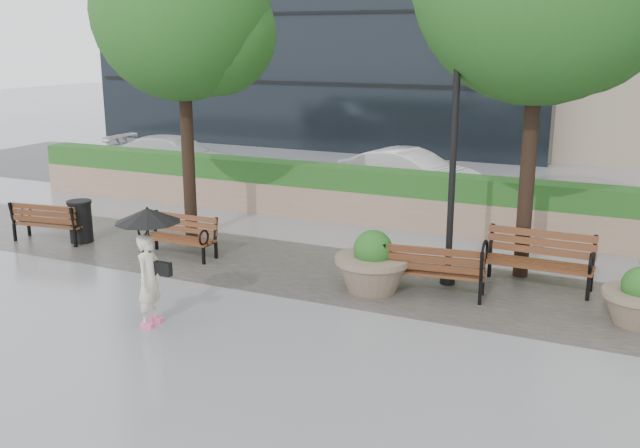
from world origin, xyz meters
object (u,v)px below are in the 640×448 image
at_px(bench_0, 51,230).
at_px(bench_2, 433,280).
at_px(trash_bin, 81,223).
at_px(bench_1, 179,245).
at_px(car_left, 176,157).
at_px(bench_3, 537,272).
at_px(planter_right, 639,302).
at_px(lamppost, 452,179).
at_px(planter_left, 373,268).
at_px(car_right, 410,173).
at_px(pedestrian, 149,255).

relative_size(bench_0, bench_2, 0.95).
bearing_deg(bench_0, trash_bin, -164.95).
relative_size(bench_1, car_left, 0.35).
bearing_deg(bench_3, bench_2, -143.34).
distance_m(bench_2, planter_right, 3.32).
height_order(bench_1, bench_3, bench_3).
bearing_deg(car_left, bench_0, -169.15).
relative_size(bench_0, bench_3, 0.90).
bearing_deg(lamppost, bench_3, 16.36).
distance_m(bench_1, planter_left, 4.41).
height_order(planter_left, car_left, car_left).
bearing_deg(bench_0, car_right, -133.31).
xyz_separation_m(trash_bin, car_left, (-2.76, 7.34, 0.22)).
relative_size(bench_0, planter_right, 1.53).
distance_m(bench_0, trash_bin, 0.71).
height_order(lamppost, pedestrian, lamppost).
distance_m(bench_0, bench_1, 3.29).
distance_m(bench_3, pedestrian, 6.86).
distance_m(planter_right, car_left, 15.92).
distance_m(bench_1, car_right, 8.10).
height_order(bench_3, trash_bin, bench_3).
bearing_deg(bench_3, trash_bin, -172.36).
bearing_deg(bench_2, lamppost, -103.34).
relative_size(bench_2, lamppost, 0.41).
bearing_deg(bench_0, car_left, -81.87).
distance_m(bench_1, bench_3, 7.13).
bearing_deg(planter_left, car_right, 103.53).
height_order(car_right, pedestrian, pedestrian).
xyz_separation_m(lamppost, car_right, (-3.04, 7.00, -1.31)).
bearing_deg(lamppost, car_left, 148.70).
bearing_deg(bench_1, lamppost, 7.50).
distance_m(trash_bin, car_left, 7.84).
bearing_deg(pedestrian, trash_bin, 49.40).
xyz_separation_m(bench_1, planter_right, (8.76, 0.06, 0.12)).
distance_m(bench_2, car_left, 13.10).
xyz_separation_m(bench_3, trash_bin, (-9.68, -1.15, 0.14)).
bearing_deg(bench_1, planter_left, -3.13).
relative_size(planter_right, pedestrian, 0.60).
bearing_deg(car_left, bench_2, -128.84).
relative_size(bench_3, lamppost, 0.43).
height_order(trash_bin, lamppost, lamppost).
height_order(bench_0, bench_3, bench_3).
height_order(bench_0, lamppost, lamppost).
distance_m(planter_left, pedestrian, 3.97).
relative_size(bench_0, car_right, 0.43).
bearing_deg(bench_2, car_left, -41.63).
relative_size(planter_right, car_left, 0.25).
bearing_deg(planter_right, bench_1, -179.58).
xyz_separation_m(planter_left, pedestrian, (-2.63, -2.89, 0.70)).
distance_m(bench_1, planter_right, 8.76).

